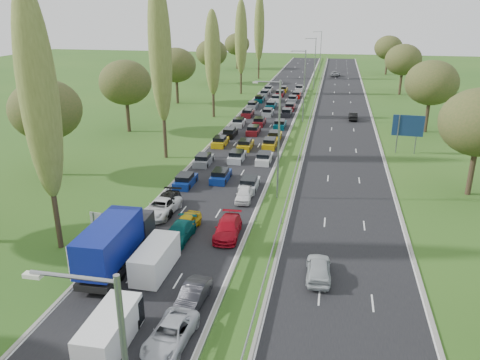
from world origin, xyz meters
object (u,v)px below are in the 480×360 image
Objects in this scene: blue_lorry at (116,242)px; near_car_3 at (166,203)px; direction_sign at (408,127)px; white_van_rear at (157,257)px; near_car_2 at (161,207)px; info_sign at (98,221)px; white_van_front at (112,329)px.

near_car_3 is at bearing 88.44° from blue_lorry.
white_van_rear is at bearing -122.03° from direction_sign.
near_car_3 is 35.08m from direction_sign.
white_van_rear reaches higher than near_car_2.
near_car_3 is at bearing 57.91° from info_sign.
blue_lorry is 1.73× the size of white_van_rear.
white_van_front reaches higher than info_sign.
info_sign reaches higher than near_car_3.
near_car_2 is at bearing 100.77° from white_van_front.
white_van_front is (3.67, -17.74, 0.31)m from near_car_2.
blue_lorry is (0.12, -9.51, 1.24)m from near_car_2.
white_van_front is 2.47× the size of info_sign.
white_van_rear is at bearing -0.75° from blue_lorry.
near_car_2 is 6.28m from info_sign.
blue_lorry reaches higher than white_van_rear.
blue_lorry is 5.89m from info_sign.
blue_lorry is at bearing 112.42° from white_van_front.
near_car_3 is 10.96m from white_van_rear.
direction_sign reaches higher than near_car_3.
direction_sign reaches higher than white_van_front.
direction_sign is (25.12, 25.51, 2.81)m from near_car_2.
near_car_3 reaches higher than near_car_2.
white_van_rear is (3.24, -9.47, 0.33)m from near_car_2.
info_sign is (-6.92, 4.42, 0.28)m from white_van_rear.
near_car_2 is at bearing -99.97° from near_car_3.
blue_lorry is 9.02m from white_van_front.
near_car_3 is (0.13, 1.04, 0.01)m from near_car_2.
blue_lorry is 1.76× the size of direction_sign.
white_van_front is at bearing -68.13° from blue_lorry.
info_sign reaches higher than near_car_2.
info_sign is at bearing -124.71° from near_car_3.
white_van_front is at bearing -81.95° from near_car_3.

